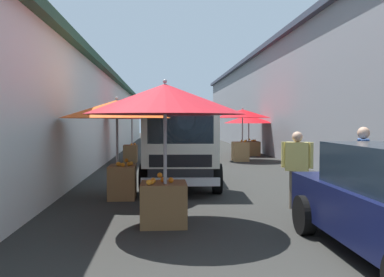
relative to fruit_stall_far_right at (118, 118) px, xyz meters
The scene contains 11 objects.
ground 6.98m from the fruit_stall_far_right, 21.95° to the right, with size 90.00×90.00×0.00m, color #282826.
building_left_whitewash 9.78m from the fruit_stall_far_right, 29.55° to the left, with size 49.80×7.50×3.94m.
building_right_concrete 13.06m from the fruit_stall_far_right, 49.23° to the right, with size 49.80×7.50×5.68m.
fruit_stall_far_right is the anchor object (origin of this frame).
fruit_stall_near_right 7.97m from the fruit_stall_far_right, ahead, with size 2.47×2.47×2.42m.
fruit_stall_near_left 2.88m from the fruit_stall_far_right, 158.60° to the right, with size 2.61×2.61×2.42m.
fruit_stall_mid_lane 12.54m from the fruit_stall_far_right, 25.85° to the right, with size 2.58×2.58×2.14m.
fruit_stall_far_left 9.50m from the fruit_stall_far_right, 28.41° to the right, with size 2.45×2.45×2.34m.
delivery_truck 2.02m from the fruit_stall_far_right, 53.20° to the right, with size 5.01×2.19×2.08m.
vendor_by_crates 5.22m from the fruit_stall_far_right, 114.07° to the right, with size 0.59×0.39×1.64m.
vendor_in_shade 4.07m from the fruit_stall_far_right, 111.99° to the right, with size 0.38×0.57×1.54m.
Camera 1 is at (-2.08, 1.52, 1.74)m, focal length 38.13 mm.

